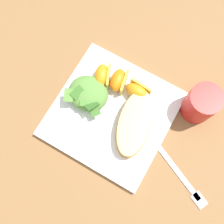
{
  "coord_description": "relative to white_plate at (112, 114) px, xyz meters",
  "views": [
    {
      "loc": [
        -0.08,
        0.14,
        0.67
      ],
      "look_at": [
        0.0,
        0.0,
        0.03
      ],
      "focal_mm": 44.15,
      "sensor_mm": 36.0,
      "label": 1
    }
  ],
  "objects": [
    {
      "name": "orange_wedge_rear",
      "position": [
        0.06,
        -0.07,
        0.03
      ],
      "size": [
        0.06,
        0.07,
        0.04
      ],
      "color": "orange",
      "rests_on": "white_plate"
    },
    {
      "name": "cheesy_pizza_bread",
      "position": [
        -0.06,
        0.0,
        0.03
      ],
      "size": [
        0.12,
        0.18,
        0.04
      ],
      "color": "tan",
      "rests_on": "white_plate"
    },
    {
      "name": "ground",
      "position": [
        0.0,
        0.0,
        -0.01
      ],
      "size": [
        3.0,
        3.0,
        0.0
      ],
      "primitive_type": "plane",
      "color": "olive"
    },
    {
      "name": "orange_wedge_middle",
      "position": [
        0.02,
        -0.08,
        0.03
      ],
      "size": [
        0.05,
        0.07,
        0.04
      ],
      "color": "orange",
      "rests_on": "white_plate"
    },
    {
      "name": "orange_wedge_front",
      "position": [
        -0.03,
        -0.07,
        0.03
      ],
      "size": [
        0.06,
        0.04,
        0.04
      ],
      "color": "orange",
      "rests_on": "white_plate"
    },
    {
      "name": "green_salad_pile",
      "position": [
        0.07,
        -0.01,
        0.03
      ],
      "size": [
        0.11,
        0.09,
        0.05
      ],
      "color": "#5B8E3D",
      "rests_on": "white_plate"
    },
    {
      "name": "metal_fork",
      "position": [
        -0.22,
        0.05,
        -0.01
      ],
      "size": [
        0.18,
        0.09,
        0.01
      ],
      "color": "silver",
      "rests_on": "ground"
    },
    {
      "name": "drinking_red_cup",
      "position": [
        -0.18,
        -0.12,
        0.04
      ],
      "size": [
        0.08,
        0.08,
        0.1
      ],
      "primitive_type": "cylinder",
      "color": "red",
      "rests_on": "ground"
    },
    {
      "name": "white_plate",
      "position": [
        0.0,
        0.0,
        0.0
      ],
      "size": [
        0.28,
        0.28,
        0.02
      ],
      "primitive_type": "cube",
      "color": "white",
      "rests_on": "ground"
    }
  ]
}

